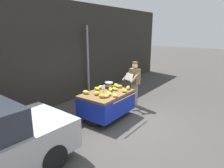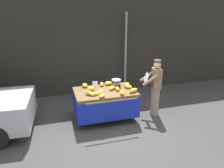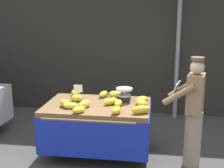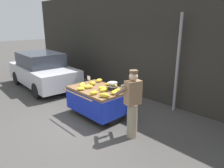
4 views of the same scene
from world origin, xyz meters
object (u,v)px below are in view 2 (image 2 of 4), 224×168
at_px(banana_bunch_11, 112,88).
at_px(banana_bunch_13, 102,96).
at_px(banana_bunch_6, 102,84).
at_px(banana_bunch_4, 91,89).
at_px(banana_bunch_5, 122,93).
at_px(banana_bunch_10, 134,90).
at_px(banana_bunch_12, 89,93).
at_px(banana_bunch_2, 117,89).
at_px(weighing_scale, 116,83).
at_px(banana_bunch_1, 85,85).
at_px(banana_bunch_8, 128,87).
at_px(banana_bunch_0, 108,83).
at_px(banana_bunch_9, 127,85).
at_px(banana_bunch_7, 101,92).
at_px(banana_cart, 105,98).
at_px(street_pole, 126,54).
at_px(banana_bunch_3, 94,94).
at_px(price_sign, 95,84).
at_px(vendor_person, 155,88).

height_order(banana_bunch_11, banana_bunch_13, banana_bunch_11).
bearing_deg(banana_bunch_6, banana_bunch_11, -64.49).
distance_m(banana_bunch_4, banana_bunch_5, 0.92).
height_order(banana_bunch_10, banana_bunch_12, banana_bunch_10).
bearing_deg(banana_bunch_2, weighing_scale, 77.64).
bearing_deg(banana_bunch_6, banana_bunch_1, 177.18).
height_order(banana_bunch_2, banana_bunch_8, banana_bunch_8).
bearing_deg(banana_bunch_2, banana_bunch_0, 102.89).
relative_size(weighing_scale, banana_bunch_9, 1.23).
bearing_deg(banana_bunch_13, banana_bunch_1, 107.64).
relative_size(banana_bunch_7, banana_bunch_10, 0.85).
distance_m(banana_bunch_1, banana_bunch_8, 1.30).
bearing_deg(banana_bunch_2, banana_bunch_1, 147.50).
bearing_deg(weighing_scale, banana_bunch_5, -94.11).
relative_size(banana_cart, weighing_scale, 6.16).
bearing_deg(street_pole, banana_bunch_3, -126.56).
bearing_deg(banana_bunch_4, banana_cart, -14.93).
xyz_separation_m(banana_cart, banana_bunch_11, (0.23, 0.01, 0.28)).
xyz_separation_m(banana_bunch_1, banana_bunch_5, (0.86, -0.90, -0.00)).
relative_size(weighing_scale, price_sign, 0.82).
distance_m(banana_cart, banana_bunch_2, 0.46).
relative_size(banana_bunch_2, banana_bunch_12, 1.12).
height_order(banana_bunch_6, vendor_person, vendor_person).
distance_m(banana_bunch_3, banana_bunch_6, 0.83).
bearing_deg(banana_bunch_11, banana_bunch_7, -149.61).
height_order(banana_bunch_0, banana_bunch_12, same).
height_order(banana_bunch_4, banana_bunch_13, banana_bunch_4).
bearing_deg(banana_bunch_6, banana_bunch_10, -48.92).
bearing_deg(banana_bunch_13, banana_bunch_2, 36.40).
bearing_deg(banana_bunch_0, vendor_person, -25.45).
xyz_separation_m(banana_bunch_1, banana_bunch_12, (0.01, -0.68, 0.00)).
height_order(banana_bunch_5, banana_bunch_6, banana_bunch_5).
relative_size(banana_bunch_3, banana_bunch_12, 0.96).
bearing_deg(banana_bunch_1, price_sign, -70.78).
height_order(banana_bunch_1, banana_bunch_13, banana_bunch_1).
relative_size(banana_cart, price_sign, 5.07).
height_order(banana_bunch_2, banana_bunch_9, banana_bunch_9).
bearing_deg(weighing_scale, banana_cart, -152.65).
height_order(banana_bunch_0, banana_bunch_4, banana_bunch_4).
bearing_deg(price_sign, banana_bunch_12, -150.20).
bearing_deg(banana_cart, vendor_person, -6.19).
bearing_deg(banana_bunch_11, banana_bunch_1, 147.78).
distance_m(banana_bunch_10, vendor_person, 0.81).
bearing_deg(banana_bunch_13, banana_bunch_12, 138.04).
height_order(price_sign, banana_bunch_1, price_sign).
height_order(weighing_scale, banana_bunch_7, weighing_scale).
bearing_deg(vendor_person, banana_bunch_13, -169.65).
bearing_deg(banana_bunch_12, banana_bunch_6, 51.95).
relative_size(street_pole, banana_bunch_3, 13.43).
bearing_deg(banana_bunch_6, banana_bunch_12, -128.05).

